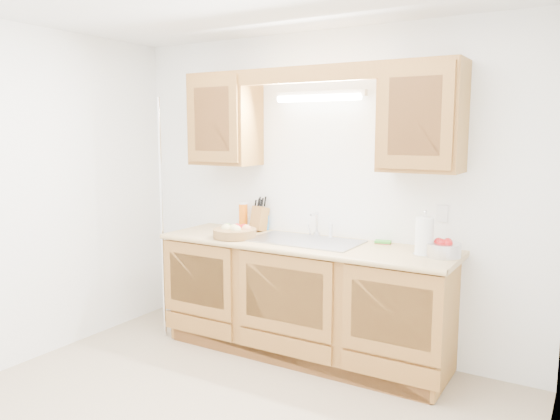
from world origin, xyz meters
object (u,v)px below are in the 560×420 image
Objects in this scene: fruit_basket at (235,232)px; knife_block at (259,218)px; apple_bowl at (443,249)px; paper_towel at (424,237)px.

knife_block is at bearing 89.80° from fruit_basket.
apple_bowl is at bearing 6.29° from fruit_basket.
apple_bowl is (1.57, 0.17, 0.01)m from fruit_basket.
fruit_basket is 0.36m from knife_block.
paper_towel is 1.13× the size of apple_bowl.
paper_towel is (1.45, 0.14, 0.08)m from fruit_basket.
paper_towel reaches higher than knife_block.
fruit_basket is at bearing -174.31° from paper_towel.
knife_block is 0.97× the size of paper_towel.
knife_block is at bearing 173.49° from apple_bowl.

